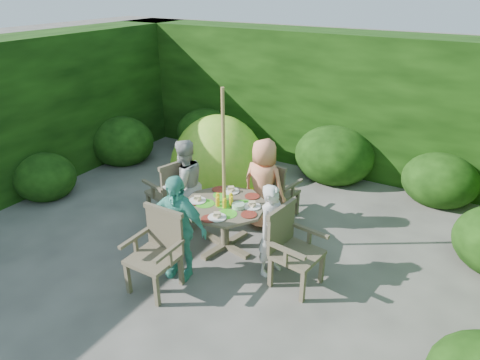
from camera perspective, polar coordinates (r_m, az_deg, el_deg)
The scene contains 13 objects.
ground at distance 5.73m, azimuth -5.14°, elevation -10.42°, with size 60.00×60.00×0.00m, color #47443F.
hedge_enclosure at distance 6.15m, azimuth 1.61°, elevation 5.44°, with size 9.00×9.00×2.50m.
patio_table at distance 5.65m, azimuth -2.03°, elevation -4.17°, with size 1.35×1.35×0.80m.
parasol_pole at distance 5.41m, azimuth -2.15°, elevation 0.84°, with size 0.04×0.04×2.20m, color olive.
garden_chair_right at distance 5.08m, azimuth 6.89°, elevation -8.78°, with size 0.58×0.63×0.95m.
garden_chair_left at distance 6.40m, azimuth -9.14°, elevation -1.27°, with size 0.64×0.69×0.95m.
garden_chair_back at distance 6.43m, azimuth 4.82°, elevation -1.22°, with size 0.61×0.56×0.90m.
garden_chair_front at distance 5.09m, azimuth -10.96°, elevation -9.10°, with size 0.56×0.50×0.94m.
child_right at distance 5.18m, azimuth 4.32°, elevation -6.73°, with size 0.43×0.28×1.19m, color silver.
child_left at distance 6.12m, azimuth -7.45°, elevation -0.69°, with size 0.66×0.51×1.35m, color #9FA19B.
child_back at distance 6.13m, azimuth 3.14°, elevation -0.53°, with size 0.66×0.43×1.34m, color #FF9769.
child_front at distance 5.14m, azimuth -8.36°, elevation -6.26°, with size 0.79×0.33×1.34m, color #4BAF9B.
dome_tent at distance 8.09m, azimuth -2.93°, elevation 0.86°, with size 2.18×2.18×2.24m.
Camera 1 is at (2.79, -3.74, 3.33)m, focal length 32.00 mm.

